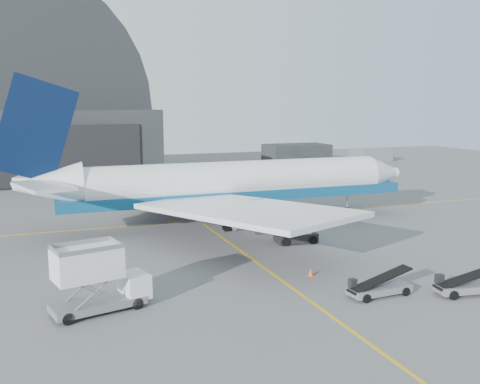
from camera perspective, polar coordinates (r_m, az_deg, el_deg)
name	(u,v)px	position (r m, az deg, el deg)	size (l,w,h in m)	color
ground	(271,272)	(41.93, 3.31, -8.57)	(200.00, 200.00, 0.00)	#565659
taxi_lines	(220,235)	(53.31, -2.20, -4.64)	(80.00, 42.12, 0.02)	gold
hangar	(3,124)	(101.64, -23.92, 6.66)	(50.00, 28.30, 28.00)	black
distant_bldg_a	(296,162)	(121.94, 6.03, 3.21)	(14.00, 8.00, 4.00)	black
distant_bldg_b	(370,161)	(127.07, 13.73, 3.25)	(8.00, 6.00, 2.80)	slate
airliner	(223,184)	(57.08, -1.81, 0.83)	(45.26, 43.89, 15.88)	white
catering_truck	(96,279)	(34.83, -15.08, -8.99)	(6.43, 3.62, 4.18)	slate
pushback_tug	(297,236)	(50.78, 6.09, -4.64)	(4.00, 2.59, 1.76)	black
belt_loader_a	(379,288)	(38.03, 14.57, -9.88)	(4.80, 1.89, 1.81)	slate
belt_loader_b	(469,286)	(40.35, 23.20, -9.16)	(5.16, 2.35, 1.93)	slate
traffic_cone	(311,273)	(41.30, 7.55, -8.51)	(0.40, 0.40, 0.58)	#FF5308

